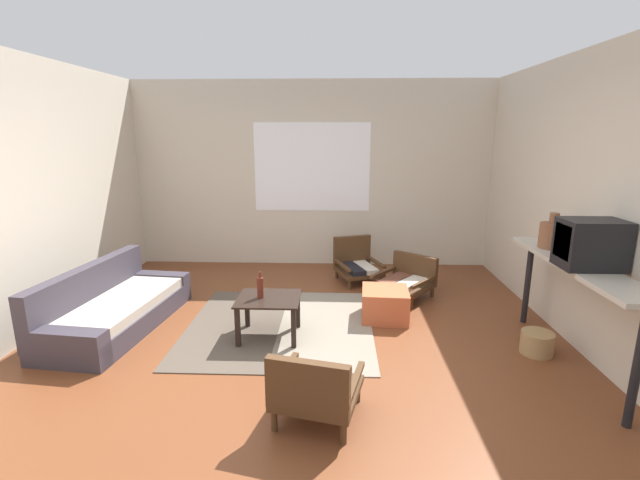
# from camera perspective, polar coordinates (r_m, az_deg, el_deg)

# --- Properties ---
(ground_plane) EXTENTS (7.80, 7.80, 0.00)m
(ground_plane) POSITION_cam_1_polar(r_m,az_deg,el_deg) (4.06, -3.38, -15.13)
(ground_plane) COLOR brown
(far_wall_with_window) EXTENTS (5.60, 0.13, 2.70)m
(far_wall_with_window) POSITION_cam_1_polar(r_m,az_deg,el_deg) (6.64, -1.00, 8.38)
(far_wall_with_window) COLOR beige
(far_wall_with_window) RESTS_ON ground
(side_wall_right) EXTENTS (0.12, 6.60, 2.70)m
(side_wall_right) POSITION_cam_1_polar(r_m,az_deg,el_deg) (4.52, 32.75, 3.80)
(side_wall_right) COLOR beige
(side_wall_right) RESTS_ON ground
(side_wall_left) EXTENTS (0.12, 6.60, 2.70)m
(side_wall_left) POSITION_cam_1_polar(r_m,az_deg,el_deg) (4.93, -35.82, 4.03)
(side_wall_left) COLOR beige
(side_wall_left) RESTS_ON ground
(area_rug) EXTENTS (1.89, 1.95, 0.01)m
(area_rug) POSITION_cam_1_polar(r_m,az_deg,el_deg) (4.70, -5.13, -10.90)
(area_rug) COLOR #4C4238
(area_rug) RESTS_ON ground
(couch) EXTENTS (0.93, 1.85, 0.64)m
(couch) POSITION_cam_1_polar(r_m,az_deg,el_deg) (5.06, -25.03, -7.97)
(couch) COLOR #38333D
(couch) RESTS_ON ground
(coffee_table) EXTENTS (0.60, 0.53, 0.41)m
(coffee_table) POSITION_cam_1_polar(r_m,az_deg,el_deg) (4.35, -6.60, -8.37)
(coffee_table) COLOR black
(coffee_table) RESTS_ON ground
(armchair_by_window) EXTENTS (0.69, 0.72, 0.58)m
(armchair_by_window) POSITION_cam_1_polar(r_m,az_deg,el_deg) (6.02, 4.71, -2.96)
(armchair_by_window) COLOR #472D19
(armchair_by_window) RESTS_ON ground
(armchair_striped_foreground) EXTENTS (0.67, 0.68, 0.55)m
(armchair_striped_foreground) POSITION_cam_1_polar(r_m,az_deg,el_deg) (3.18, -0.64, -18.55)
(armchair_striped_foreground) COLOR #472D19
(armchair_striped_foreground) RESTS_ON ground
(armchair_corner) EXTENTS (0.83, 0.83, 0.49)m
(armchair_corner) POSITION_cam_1_polar(r_m,az_deg,el_deg) (5.53, 11.09, -4.91)
(armchair_corner) COLOR #472D19
(armchair_corner) RESTS_ON ground
(ottoman_orange) EXTENTS (0.52, 0.52, 0.33)m
(ottoman_orange) POSITION_cam_1_polar(r_m,az_deg,el_deg) (4.85, 8.35, -8.16)
(ottoman_orange) COLOR #BC5633
(ottoman_orange) RESTS_ON ground
(console_shelf) EXTENTS (0.36, 1.85, 0.91)m
(console_shelf) POSITION_cam_1_polar(r_m,az_deg,el_deg) (4.25, 30.08, -3.89)
(console_shelf) COLOR #B2AD9E
(console_shelf) RESTS_ON ground
(crt_television) EXTENTS (0.46, 0.32, 0.39)m
(crt_television) POSITION_cam_1_polar(r_m,az_deg,el_deg) (4.05, 31.51, -0.45)
(crt_television) COLOR black
(crt_television) RESTS_ON console_shelf
(clay_vase) EXTENTS (0.23, 0.23, 0.33)m
(clay_vase) POSITION_cam_1_polar(r_m,az_deg,el_deg) (4.61, 27.74, 0.60)
(clay_vase) COLOR brown
(clay_vase) RESTS_ON console_shelf
(glass_bottle) EXTENTS (0.06, 0.06, 0.26)m
(glass_bottle) POSITION_cam_1_polar(r_m,az_deg,el_deg) (4.30, -7.70, -6.01)
(glass_bottle) COLOR #5B2319
(glass_bottle) RESTS_ON coffee_table
(wicker_basket) EXTENTS (0.28, 0.28, 0.20)m
(wicker_basket) POSITION_cam_1_polar(r_m,az_deg,el_deg) (4.56, 26.15, -11.80)
(wicker_basket) COLOR #9E7A4C
(wicker_basket) RESTS_ON ground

